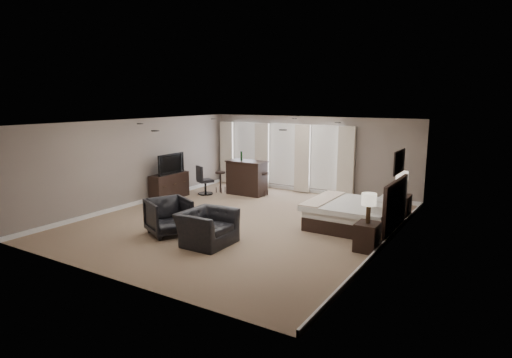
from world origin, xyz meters
The scene contains 16 objects.
room centered at (0.00, 0.00, 1.30)m, with size 7.60×8.60×2.64m.
window_bay centered at (-1.00, 4.11, 1.20)m, with size 5.25×0.20×2.30m.
bed centered at (2.58, 1.05, 0.66)m, with size 2.07×1.97×1.32m, color silver.
nightstand_near centered at (3.47, -0.40, 0.30)m, with size 0.45×0.56×0.61m, color black.
nightstand_far centered at (3.47, 2.50, 0.32)m, with size 0.48×0.59×0.64m, color black.
lamp_near centered at (3.47, -0.40, 0.93)m, with size 0.31×0.31×0.64m, color beige.
lamp_far centered at (3.47, 2.50, 0.97)m, with size 0.31×0.31×0.65m, color beige.
wall_art centered at (3.70, 1.05, 1.75)m, with size 0.04×0.96×0.56m, color slate.
dresser centered at (-3.45, 0.99, 0.41)m, with size 0.46×1.41×0.82m, color black.
tv centered at (-3.45, 0.99, 0.90)m, with size 1.13×0.65×0.15m, color black.
armchair_near centered at (0.32, -1.86, 0.51)m, with size 1.17×0.76×1.02m, color black.
armchair_far centered at (-0.90, -1.78, 0.48)m, with size 0.93×0.87×0.95m, color black.
bar_counter centered at (-1.65, 2.82, 0.58)m, with size 1.32×0.69×1.15m, color black.
bar_stool_left centered at (-2.58, 2.58, 0.37)m, with size 0.35×0.35×0.73m, color black.
bar_stool_right centered at (-1.09, 2.94, 0.39)m, with size 0.37×0.37×0.78m, color black.
desk_chair centered at (-2.84, 2.08, 0.50)m, with size 0.50×0.50×0.99m, color black.
Camera 1 is at (6.01, -9.05, 3.20)m, focal length 30.00 mm.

